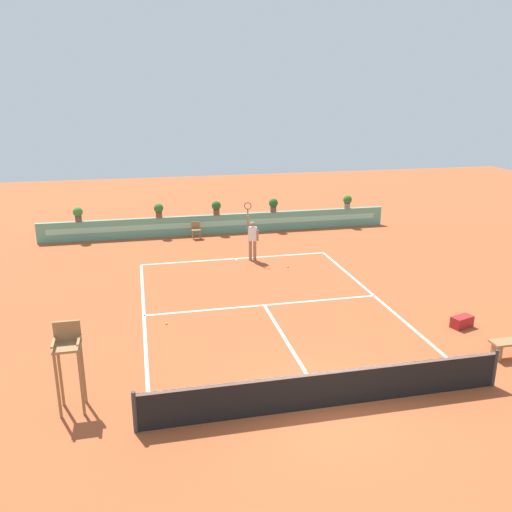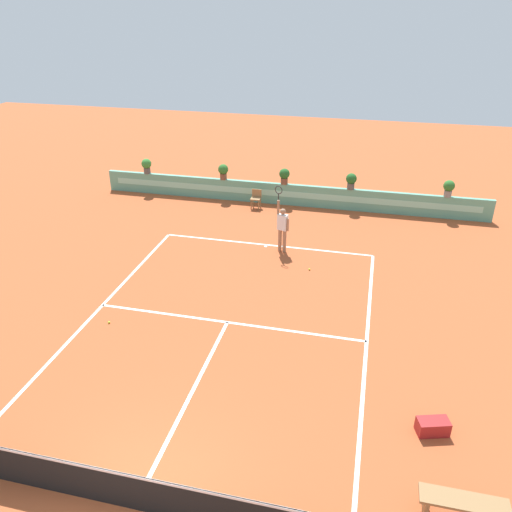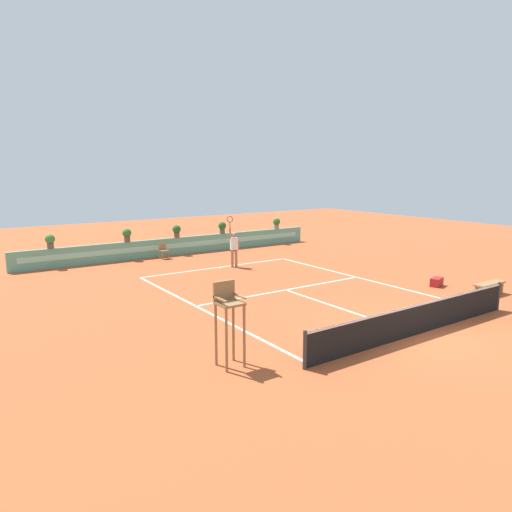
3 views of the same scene
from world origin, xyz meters
The scene contains 15 objects.
ground_plane centered at (0.00, 6.00, 0.00)m, with size 60.00×60.00×0.00m, color #A84C28.
court_lines centered at (0.00, 6.72, 0.00)m, with size 8.32×11.94×0.01m.
net centered at (0.00, 0.00, 0.51)m, with size 8.92×0.10×1.00m.
back_wall_barrier centered at (0.00, 16.39, 0.50)m, with size 18.00×0.21×1.00m.
ball_kid_chair centered at (-1.32, 15.66, 0.48)m, with size 0.44×0.44×0.85m.
bench_courtside centered at (6.04, 1.23, 0.38)m, with size 1.60×0.44×0.51m.
gear_bag centered at (5.67, 3.31, 0.18)m, with size 0.70×0.36×0.36m, color maroon.
tennis_player centered at (0.68, 11.51, 1.05)m, with size 0.59×0.32×2.58m.
tennis_ball_near_baseline centered at (-3.43, 5.53, 0.03)m, with size 0.07×0.07×0.07m, color #CCE033.
tennis_ball_mid_court centered at (1.93, 10.22, 0.03)m, with size 0.07×0.07×0.07m, color #CCE033.
potted_plant_left centered at (-3.08, 16.39, 1.41)m, with size 0.48×0.48×0.72m.
potted_plant_far_right centered at (7.02, 16.39, 1.41)m, with size 0.48×0.48×0.72m.
potted_plant_centre centered at (-0.16, 16.39, 1.41)m, with size 0.48×0.48×0.72m.
potted_plant_right centered at (2.87, 16.39, 1.41)m, with size 0.48×0.48×0.72m.
potted_plant_far_left centered at (-6.97, 16.39, 1.41)m, with size 0.48×0.48×0.72m.
Camera 2 is at (3.78, -5.71, 8.70)m, focal length 35.67 mm.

